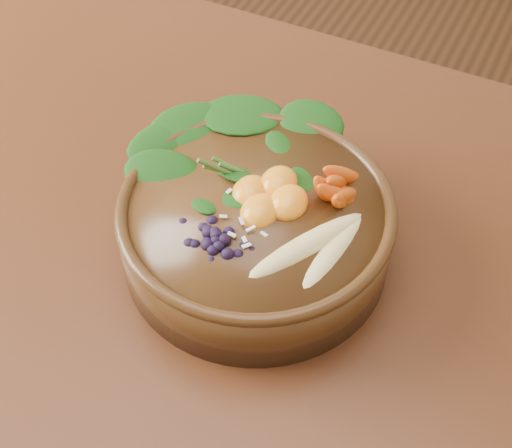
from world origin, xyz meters
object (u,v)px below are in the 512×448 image
(stoneware_bowl, at_px, (256,230))
(banana_halves, at_px, (321,238))
(dining_table, at_px, (63,263))
(kale_heap, at_px, (265,141))
(carrot_cluster, at_px, (347,165))
(mandarin_cluster, at_px, (270,187))
(blueberry_pile, at_px, (215,226))

(stoneware_bowl, xyz_separation_m, banana_halves, (0.08, -0.02, 0.05))
(dining_table, height_order, banana_halves, banana_halves)
(kale_heap, distance_m, carrot_cluster, 0.09)
(kale_heap, relative_size, carrot_cluster, 2.38)
(mandarin_cluster, relative_size, blueberry_pile, 0.69)
(kale_heap, height_order, banana_halves, kale_heap)
(stoneware_bowl, distance_m, banana_halves, 0.09)
(stoneware_bowl, height_order, carrot_cluster, carrot_cluster)
(dining_table, distance_m, stoneware_bowl, 0.27)
(kale_heap, relative_size, banana_halves, 1.24)
(carrot_cluster, relative_size, mandarin_cluster, 0.87)
(dining_table, relative_size, blueberry_pile, 12.70)
(stoneware_bowl, xyz_separation_m, carrot_cluster, (0.07, 0.06, 0.07))
(dining_table, xyz_separation_m, blueberry_pile, (0.22, -0.00, 0.19))
(blueberry_pile, bearing_deg, dining_table, 178.85)
(dining_table, height_order, kale_heap, kale_heap)
(stoneware_bowl, distance_m, kale_heap, 0.09)
(kale_heap, xyz_separation_m, mandarin_cluster, (0.03, -0.05, -0.01))
(carrot_cluster, height_order, blueberry_pile, carrot_cluster)
(dining_table, bearing_deg, banana_halves, 5.55)
(dining_table, xyz_separation_m, stoneware_bowl, (0.23, 0.05, 0.13))
(stoneware_bowl, bearing_deg, mandarin_cluster, 66.10)
(dining_table, distance_m, blueberry_pile, 0.29)
(banana_halves, distance_m, mandarin_cluster, 0.08)
(mandarin_cluster, height_order, blueberry_pile, blueberry_pile)
(kale_heap, xyz_separation_m, blueberry_pile, (0.01, -0.12, -0.00))
(stoneware_bowl, relative_size, carrot_cluster, 3.62)
(mandarin_cluster, xyz_separation_m, blueberry_pile, (-0.02, -0.07, 0.00))
(stoneware_bowl, relative_size, banana_halves, 1.89)
(banana_halves, bearing_deg, dining_table, -156.90)
(stoneware_bowl, height_order, kale_heap, kale_heap)
(carrot_cluster, bearing_deg, dining_table, -143.27)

